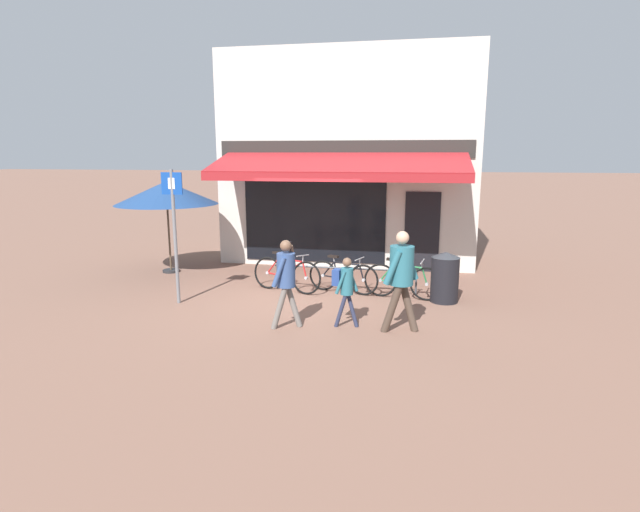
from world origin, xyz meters
name	(u,v)px	position (x,y,z in m)	size (l,w,h in m)	color
ground_plane	(299,294)	(0.00, 0.00, 0.00)	(160.00, 160.00, 0.00)	brown
shop_front	(350,159)	(0.56, 4.25, 2.90)	(7.02, 4.86, 5.80)	beige
bike_rack_rail	(345,272)	(0.98, 0.36, 0.47)	(3.24, 0.04, 0.57)	#47494F
bicycle_red	(286,274)	(-0.33, 0.19, 0.39)	(1.72, 0.66, 0.89)	black
bicycle_black	(343,276)	(0.94, 0.31, 0.37)	(1.63, 0.58, 0.83)	black
bicycle_green	(403,281)	(2.28, 0.09, 0.39)	(1.71, 0.52, 0.87)	black
pedestrian_adult	(286,274)	(0.29, -2.16, 0.98)	(0.54, 0.56, 1.60)	slate
pedestrian_child	(345,283)	(1.31, -1.92, 0.81)	(0.49, 0.30, 1.28)	#282D47
pedestrian_second_adult	(401,271)	(2.29, -1.97, 1.08)	(0.68, 0.57, 1.80)	#47382D
litter_bin	(445,277)	(3.14, 0.02, 0.54)	(0.59, 0.59, 1.07)	black
parking_sign	(174,224)	(-2.31, -1.13, 1.67)	(0.44, 0.07, 2.76)	slate
cafe_parasol	(166,193)	(-3.80, 1.43, 2.07)	(2.60, 2.60, 2.37)	#4C3D2D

